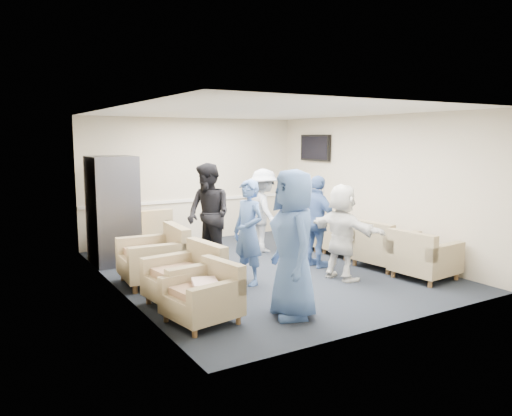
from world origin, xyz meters
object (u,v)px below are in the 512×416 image
armchair_right_midfar (346,239)px  person_mid_left (248,232)px  person_front_left (293,244)px  person_back_left (209,215)px  person_front_right (342,232)px  armchair_left_near (205,297)px  armchair_right_near (423,258)px  vending_machine (113,210)px  armchair_right_far (317,231)px  person_mid_right (317,222)px  armchair_left_mid (188,279)px  armchair_right_midnear (382,247)px  armchair_corner (142,235)px  person_back_right (264,210)px  armchair_left_far (157,259)px

armchair_right_midfar → person_mid_left: bearing=105.9°
person_front_left → person_back_left: 2.87m
person_mid_left → person_front_right: size_ratio=1.06×
person_front_right → person_mid_left: bearing=59.5°
armchair_left_near → armchair_right_near: 3.82m
armchair_right_midfar → vending_machine: (-4.01, 1.74, 0.66)m
armchair_right_far → person_front_left: 4.16m
armchair_right_near → person_mid_right: 1.86m
armchair_left_near → armchair_right_midfar: bearing=105.8°
armchair_left_mid → armchair_right_midnear: bearing=85.3°
armchair_left_mid → person_mid_left: 1.37m
vending_machine → person_front_left: bearing=-73.0°
person_front_left → person_back_left: size_ratio=1.03×
armchair_corner → person_front_right: (2.19, -3.40, 0.39)m
armchair_left_mid → armchair_corner: size_ratio=0.98×
armchair_left_near → person_front_left: person_front_left is taller
person_back_right → person_mid_left: bearing=151.6°
armchair_right_midnear → person_mid_right: bearing=51.1°
person_front_left → vending_machine: bearing=-147.2°
armchair_left_mid → person_back_left: 2.19m
armchair_right_near → armchair_right_far: armchair_right_far is taller
armchair_right_near → person_mid_left: 2.86m
armchair_corner → armchair_right_far: bearing=155.3°
person_mid_left → person_back_left: size_ratio=0.89×
vending_machine → armchair_right_midfar: bearing=-23.5°
armchair_right_near → armchair_right_midnear: size_ratio=0.94×
armchair_left_near → armchair_right_midnear: 3.91m
person_mid_left → person_back_right: person_back_right is taller
armchair_left_mid → person_mid_right: size_ratio=0.60×
person_mid_right → armchair_right_near: bearing=-152.6°
armchair_corner → person_mid_left: person_mid_left is taller
person_front_right → armchair_right_midnear: bearing=-88.3°
person_mid_right → person_back_left: bearing=51.3°
person_back_left → person_mid_right: (1.61, -1.04, -0.11)m
armchair_left_far → person_mid_right: size_ratio=0.62×
armchair_left_near → person_back_left: (1.23, 2.49, 0.60)m
armchair_right_midfar → person_back_right: size_ratio=0.48×
armchair_right_midfar → armchair_right_midnear: bearing=179.7°
armchair_right_near → person_mid_right: (-0.98, 1.51, 0.47)m
armchair_left_far → person_mid_right: bearing=83.3°
armchair_corner → person_front_right: 4.07m
armchair_right_midnear → armchair_right_far: armchair_right_midnear is taller
armchair_right_near → person_back_left: person_back_left is taller
person_front_left → person_mid_right: size_ratio=1.16×
person_mid_left → person_back_right: 2.27m
armchair_left_far → person_back_left: 1.39m
armchair_left_near → person_mid_right: bearing=107.2°
person_back_right → person_front_right: 2.35m
armchair_left_near → armchair_left_far: 1.94m
armchair_left_mid → person_back_left: bearing=140.3°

